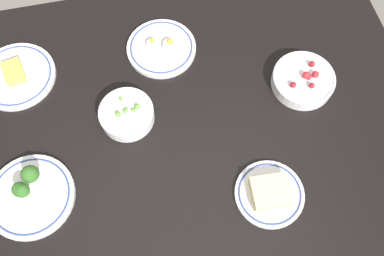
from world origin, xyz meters
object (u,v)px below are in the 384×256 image
(plate_sandwich, at_px, (270,193))
(plate_cheese, at_px, (16,75))
(bowl_berries, at_px, (303,80))
(plate_broccoli, at_px, (30,194))
(bowl_peas, at_px, (127,114))
(plate_eggs, at_px, (162,48))

(plate_sandwich, relative_size, plate_cheese, 0.79)
(bowl_berries, bearing_deg, plate_sandwich, 57.77)
(plate_broccoli, bearing_deg, plate_cheese, -86.34)
(bowl_peas, bearing_deg, plate_broccoli, 31.37)
(plate_broccoli, xyz_separation_m, bowl_peas, (-0.27, -0.17, 0.01))
(bowl_berries, height_order, bowl_peas, same)
(plate_broccoli, distance_m, plate_sandwich, 0.60)
(bowl_berries, height_order, plate_eggs, bowl_berries)
(plate_cheese, bearing_deg, bowl_peas, 145.96)
(bowl_berries, relative_size, plate_broccoli, 0.80)
(bowl_berries, bearing_deg, plate_broccoli, 12.20)
(plate_eggs, relative_size, plate_sandwich, 1.16)
(plate_eggs, distance_m, bowl_peas, 0.24)
(plate_eggs, height_order, plate_sandwich, plate_eggs)
(bowl_peas, bearing_deg, bowl_berries, -179.74)
(bowl_berries, xyz_separation_m, plate_cheese, (0.80, -0.20, -0.01))
(bowl_berries, height_order, plate_sandwich, bowl_berries)
(plate_eggs, relative_size, plate_cheese, 0.92)
(bowl_berries, distance_m, plate_broccoli, 0.79)
(plate_eggs, bearing_deg, bowl_peas, 56.88)
(plate_eggs, xyz_separation_m, bowl_peas, (0.13, 0.20, 0.01))
(bowl_berries, distance_m, plate_eggs, 0.42)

